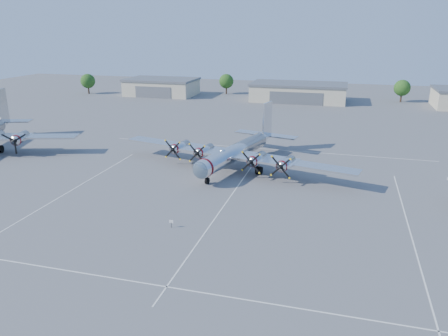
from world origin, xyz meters
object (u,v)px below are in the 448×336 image
(hangar_center, at_px, (299,92))
(tree_far_west, at_px, (88,81))
(tree_east, at_px, (402,88))
(hangar_west, at_px, (162,87))
(info_placard, at_px, (171,222))
(main_bomber_b29, at_px, (237,167))
(tree_west, at_px, (226,81))

(hangar_center, height_order, tree_far_west, tree_far_west)
(hangar_center, relative_size, tree_east, 4.31)
(hangar_west, xyz_separation_m, info_placard, (40.92, -92.76, -2.07))
(hangar_center, bearing_deg, hangar_west, 180.00)
(info_placard, bearing_deg, tree_east, 68.92)
(tree_east, xyz_separation_m, main_bomber_b29, (-32.27, -74.86, -4.22))
(tree_west, relative_size, main_bomber_b29, 0.17)
(tree_far_west, bearing_deg, info_placard, -53.41)
(hangar_center, bearing_deg, main_bomber_b29, -91.89)
(hangar_center, xyz_separation_m, tree_east, (30.00, 6.04, 1.51))
(hangar_west, relative_size, tree_east, 3.40)
(tree_far_west, xyz_separation_m, info_placard, (65.92, -88.80, -3.58))
(hangar_center, distance_m, tree_east, 30.64)
(hangar_center, xyz_separation_m, tree_far_west, (-70.00, -3.96, 1.51))
(tree_west, height_order, tree_east, same)
(tree_far_west, relative_size, tree_west, 1.00)
(hangar_west, xyz_separation_m, main_bomber_b29, (42.73, -68.83, -2.71))
(main_bomber_b29, bearing_deg, tree_far_west, 150.00)
(info_placard, bearing_deg, hangar_west, 111.75)
(tree_west, distance_m, info_placard, 103.01)
(hangar_center, relative_size, info_placard, 31.13)
(hangar_west, relative_size, hangar_center, 0.79)
(hangar_center, bearing_deg, tree_west, 162.18)
(tree_far_west, bearing_deg, main_bomber_b29, -43.76)
(tree_west, bearing_deg, tree_east, -2.08)
(hangar_center, height_order, tree_east, tree_east)
(tree_east, relative_size, main_bomber_b29, 0.17)
(hangar_center, relative_size, tree_west, 4.31)
(hangar_west, xyz_separation_m, hangar_center, (45.00, -0.00, -0.00))
(hangar_center, distance_m, tree_west, 26.30)
(tree_far_west, height_order, main_bomber_b29, tree_far_west)
(tree_west, xyz_separation_m, tree_east, (55.00, -2.00, 0.00))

